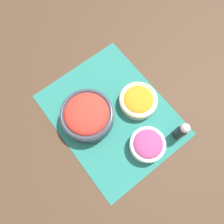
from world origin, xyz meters
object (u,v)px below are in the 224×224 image
object	(u,v)px
tomato_bowl	(87,115)
carrot_bowl	(138,100)
onion_bowl	(147,145)
pepper_shaker	(182,131)

from	to	relation	value
tomato_bowl	carrot_bowl	distance (m)	0.19
onion_bowl	pepper_shaker	xyz separation A→B (m)	(-0.04, -0.11, 0.02)
carrot_bowl	pepper_shaker	bearing A→B (deg)	-168.74
onion_bowl	carrot_bowl	bearing A→B (deg)	-29.19
onion_bowl	pepper_shaker	size ratio (longest dim) A/B	1.11
tomato_bowl	carrot_bowl	xyz separation A→B (m)	(-0.06, -0.18, -0.02)
onion_bowl	pepper_shaker	bearing A→B (deg)	-107.40
onion_bowl	tomato_bowl	xyz separation A→B (m)	(0.20, 0.10, 0.02)
pepper_shaker	carrot_bowl	bearing A→B (deg)	11.26
carrot_bowl	pepper_shaker	xyz separation A→B (m)	(-0.18, -0.04, 0.03)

